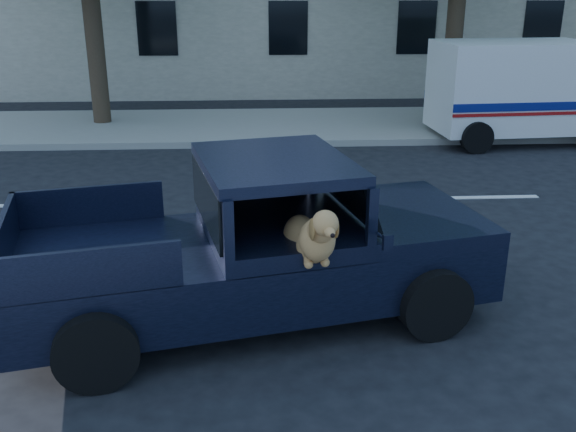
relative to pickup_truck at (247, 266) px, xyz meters
name	(u,v)px	position (x,y,z in m)	size (l,w,h in m)	color
ground	(268,292)	(0.23, 0.58, -0.61)	(120.00, 120.00, 0.00)	black
far_sidewalk	(258,126)	(0.23, 9.78, -0.53)	(60.00, 4.00, 0.15)	gray
lane_stripes	(379,199)	(2.23, 3.98, -0.60)	(21.60, 0.14, 0.01)	silver
pickup_truck	(247,266)	(0.00, 0.00, 0.00)	(5.32, 3.07, 1.80)	black
mail_truck	(521,99)	(6.27, 8.08, 0.39)	(4.29, 2.37, 2.28)	silver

